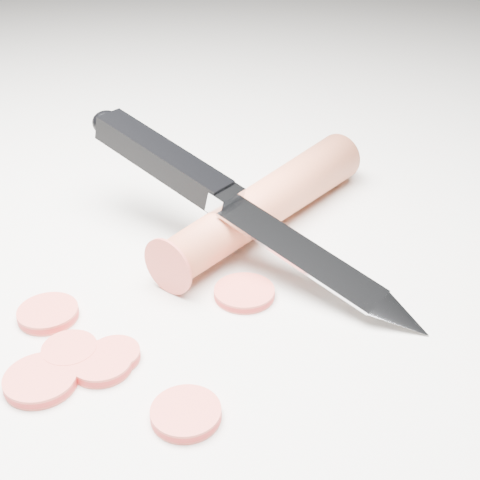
{
  "coord_description": "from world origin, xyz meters",
  "views": [
    {
      "loc": [
        0.07,
        -0.35,
        0.26
      ],
      "look_at": [
        0.07,
        0.04,
        0.02
      ],
      "focal_mm": 50.0,
      "sensor_mm": 36.0,
      "label": 1
    }
  ],
  "objects": [
    {
      "name": "ground",
      "position": [
        0.0,
        0.0,
        0.0
      ],
      "size": [
        2.4,
        2.4,
        0.0
      ],
      "primitive_type": "plane",
      "color": "silver",
      "rests_on": "ground"
    },
    {
      "name": "carrot",
      "position": [
        0.09,
        0.09,
        0.02
      ],
      "size": [
        0.16,
        0.2,
        0.04
      ],
      "primitive_type": "cylinder",
      "rotation": [
        1.57,
        0.0,
        -0.66
      ],
      "color": "#D9633E",
      "rests_on": "ground"
    },
    {
      "name": "carrot_slice_0",
      "position": [
        -0.01,
        -0.07,
        0.0
      ],
      "size": [
        0.04,
        0.04,
        0.01
      ],
      "primitive_type": "cylinder",
      "color": "#D74A3D",
      "rests_on": "ground"
    },
    {
      "name": "carrot_slice_1",
      "position": [
        -0.03,
        -0.06,
        0.0
      ],
      "size": [
        0.03,
        0.03,
        0.01
      ],
      "primitive_type": "cylinder",
      "color": "#D74A3D",
      "rests_on": "ground"
    },
    {
      "name": "carrot_slice_2",
      "position": [
        -0.04,
        -0.08,
        0.0
      ],
      "size": [
        0.04,
        0.04,
        0.01
      ],
      "primitive_type": "cylinder",
      "color": "#D74A3D",
      "rests_on": "ground"
    },
    {
      "name": "carrot_slice_3",
      "position": [
        0.04,
        -0.11,
        0.0
      ],
      "size": [
        0.04,
        0.04,
        0.01
      ],
      "primitive_type": "cylinder",
      "color": "#D74A3D",
      "rests_on": "ground"
    },
    {
      "name": "carrot_slice_4",
      "position": [
        0.07,
        0.0,
        0.0
      ],
      "size": [
        0.04,
        0.04,
        0.01
      ],
      "primitive_type": "cylinder",
      "color": "#D74A3D",
      "rests_on": "ground"
    },
    {
      "name": "carrot_slice_5",
      "position": [
        -0.05,
        -0.02,
        0.0
      ],
      "size": [
        0.04,
        0.04,
        0.01
      ],
      "primitive_type": "cylinder",
      "color": "#D74A3D",
      "rests_on": "ground"
    },
    {
      "name": "carrot_slice_6",
      "position": [
        -0.0,
        -0.06,
        0.0
      ],
      "size": [
        0.03,
        0.03,
        0.01
      ],
      "primitive_type": "cylinder",
      "color": "#D74A3D",
      "rests_on": "ground"
    },
    {
      "name": "kitchen_knife",
      "position": [
        0.07,
        0.05,
        0.04
      ],
      "size": [
        0.25,
        0.2,
        0.08
      ],
      "primitive_type": null,
      "color": "#BABCC1",
      "rests_on": "ground"
    }
  ]
}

